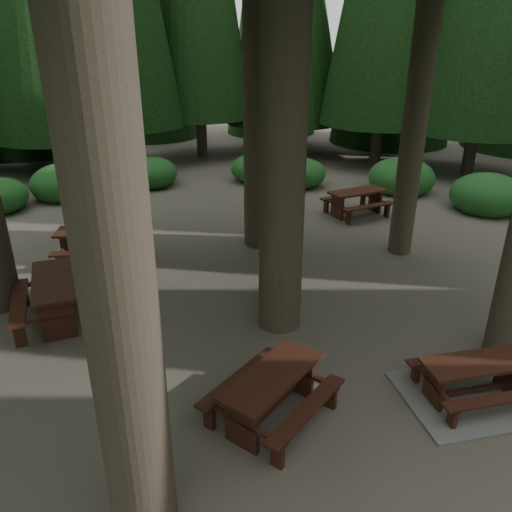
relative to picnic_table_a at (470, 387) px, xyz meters
name	(u,v)px	position (x,y,z in m)	size (l,w,h in m)	color
ground	(248,337)	(-2.40, 3.17, -0.23)	(80.00, 80.00, 0.00)	#554E45
picnic_table_a	(470,387)	(0.00, 0.00, 0.00)	(2.42, 2.16, 0.70)	gray
picnic_table_b	(55,293)	(-5.57, 5.56, 0.36)	(1.84, 2.20, 0.89)	#32190F
picnic_table_c	(98,250)	(-4.30, 8.12, 0.07)	(3.11, 2.88, 0.85)	gray
picnic_table_d	(357,199)	(3.87, 8.13, 0.31)	(1.87, 1.50, 0.81)	#32190F
picnic_table_e	(272,389)	(-3.03, 1.03, 0.30)	(2.29, 2.14, 0.79)	#32190F
shrub_ring	(263,295)	(-1.70, 3.92, 0.17)	(23.86, 24.64, 1.49)	#205C1F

